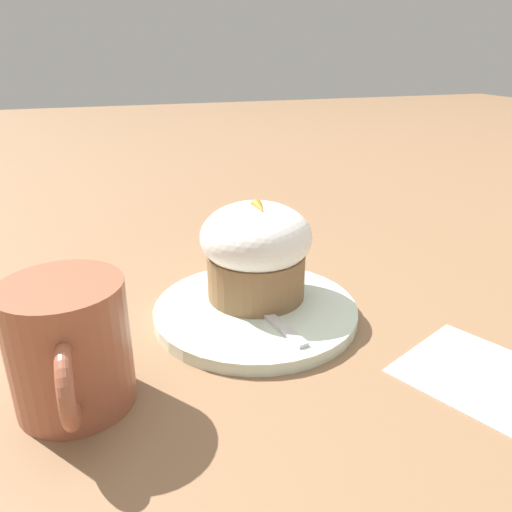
{
  "coord_description": "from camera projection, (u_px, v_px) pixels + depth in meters",
  "views": [
    {
      "loc": [
        0.42,
        -0.14,
        0.25
      ],
      "look_at": [
        -0.02,
        0.01,
        0.06
      ],
      "focal_mm": 35.0,
      "sensor_mm": 36.0,
      "label": 1
    }
  ],
  "objects": [
    {
      "name": "dessert_plate",
      "position": [
        256.0,
        311.0,
        0.5
      ],
      "size": [
        0.2,
        0.2,
        0.01
      ],
      "color": "silver",
      "rests_on": "ground_plane"
    },
    {
      "name": "paper_napkin",
      "position": [
        487.0,
        378.0,
        0.41
      ],
      "size": [
        0.16,
        0.15,
        0.0
      ],
      "color": "white",
      "rests_on": "ground_plane"
    },
    {
      "name": "carrot_cake",
      "position": [
        256.0,
        250.0,
        0.5
      ],
      "size": [
        0.11,
        0.11,
        0.1
      ],
      "color": "olive",
      "rests_on": "dessert_plate"
    },
    {
      "name": "ground_plane",
      "position": [
        256.0,
        316.0,
        0.5
      ],
      "size": [
        4.0,
        4.0,
        0.0
      ],
      "primitive_type": "plane",
      "color": "#846042"
    },
    {
      "name": "spoon",
      "position": [
        255.0,
        303.0,
        0.5
      ],
      "size": [
        0.12,
        0.05,
        0.01
      ],
      "color": "silver",
      "rests_on": "dessert_plate"
    },
    {
      "name": "coffee_cup",
      "position": [
        69.0,
        347.0,
        0.36
      ],
      "size": [
        0.12,
        0.09,
        0.1
      ],
      "color": "#9E563D",
      "rests_on": "ground_plane"
    }
  ]
}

